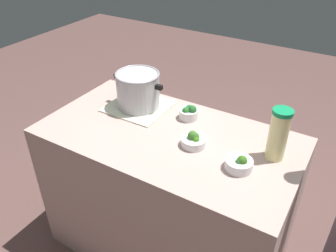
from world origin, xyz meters
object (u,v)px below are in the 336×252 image
cooking_pot (138,89)px  lemonade_pitcher (278,134)px  broccoli_bowl_front (194,140)px  broccoli_bowl_center (189,113)px  broccoli_bowl_back (239,164)px

cooking_pot → lemonade_pitcher: lemonade_pitcher is taller
lemonade_pitcher → broccoli_bowl_front: bearing=-162.8°
lemonade_pitcher → broccoli_bowl_center: (-0.50, 0.10, -0.09)m
cooking_pot → broccoli_bowl_back: bearing=-17.9°
broccoli_bowl_front → broccoli_bowl_back: 0.26m
broccoli_bowl_back → broccoli_bowl_center: bearing=146.1°
cooking_pot → broccoli_bowl_front: (0.44, -0.17, -0.08)m
broccoli_bowl_center → cooking_pot: bearing=-173.0°
lemonade_pitcher → broccoli_bowl_back: (-0.11, -0.17, -0.10)m
lemonade_pitcher → broccoli_bowl_back: lemonade_pitcher is taller
cooking_pot → broccoli_bowl_center: size_ratio=3.06×
cooking_pot → broccoli_bowl_back: (0.70, -0.23, -0.09)m
lemonade_pitcher → cooking_pot: bearing=175.8°
lemonade_pitcher → broccoli_bowl_back: 0.22m
broccoli_bowl_front → broccoli_bowl_center: broccoli_bowl_center is taller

